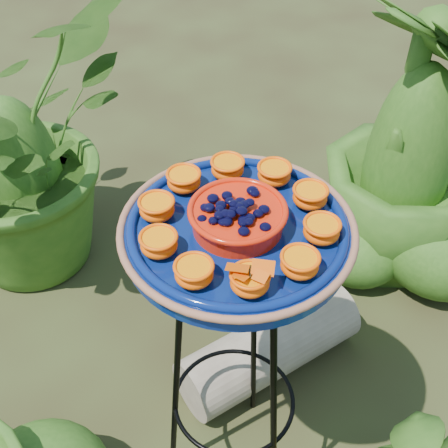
{
  "coord_description": "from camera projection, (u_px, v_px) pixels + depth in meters",
  "views": [
    {
      "loc": [
        0.08,
        -0.99,
        1.68
      ],
      "look_at": [
        0.08,
        -0.15,
        0.91
      ],
      "focal_mm": 50.0,
      "sensor_mm": 36.0,
      "label": 1
    }
  ],
  "objects": [
    {
      "name": "shrub_back_left",
      "position": [
        11.0,
        141.0,
        2.05
      ],
      "size": [
        1.08,
        1.13,
        0.97
      ],
      "primitive_type": "imported",
      "rotation": [
        0.0,
        0.0,
        1.09
      ],
      "color": "#295215",
      "rests_on": "ground"
    },
    {
      "name": "feeder_dish",
      "position": [
        237.0,
        228.0,
        1.16
      ],
      "size": [
        0.56,
        0.56,
        0.1
      ],
      "rotation": [
        0.0,
        0.0,
        -0.38
      ],
      "color": "#071A58",
      "rests_on": "tripod_stand"
    },
    {
      "name": "tripod_stand",
      "position": [
        235.0,
        347.0,
        1.41
      ],
      "size": [
        0.4,
        0.4,
        0.85
      ],
      "rotation": [
        0.0,
        0.0,
        -0.38
      ],
      "color": "black",
      "rests_on": "ground"
    },
    {
      "name": "shrub_back_right",
      "position": [
        413.0,
        143.0,
        2.02
      ],
      "size": [
        0.75,
        0.75,
        1.0
      ],
      "primitive_type": "imported",
      "rotation": [
        0.0,
        0.0,
        2.04
      ],
      "color": "#295215",
      "rests_on": "ground"
    },
    {
      "name": "ground_plane",
      "position": [
        196.0,
        412.0,
        1.86
      ],
      "size": [
        20.0,
        20.0,
        0.0
      ],
      "primitive_type": "plane",
      "color": "black",
      "rests_on": "ground"
    },
    {
      "name": "driftwood_log",
      "position": [
        269.0,
        348.0,
        1.92
      ],
      "size": [
        0.59,
        0.48,
        0.19
      ],
      "primitive_type": "cylinder",
      "rotation": [
        0.0,
        1.57,
        0.58
      ],
      "color": "tan",
      "rests_on": "ground"
    }
  ]
}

